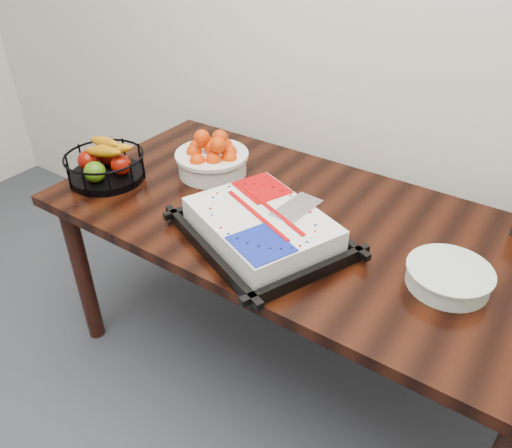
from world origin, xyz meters
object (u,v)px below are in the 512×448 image
Objects in this scene: cake_tray at (261,228)px; tangerine_bowl at (212,155)px; plate_stack at (448,277)px; table at (298,236)px; fruit_basket at (105,164)px.

cake_tray is 2.19× the size of tangerine_bowl.
plate_stack is at bearing -8.60° from tangerine_bowl.
table is 0.56m from plate_stack.
cake_tray is 2.59× the size of plate_stack.
cake_tray is at bearing -167.95° from plate_stack.
fruit_basket is (-0.73, -0.00, 0.02)m from cake_tray.
fruit_basket is 1.31m from plate_stack.
tangerine_bowl is at bearing 171.40° from plate_stack.
fruit_basket is at bearing -138.51° from tangerine_bowl.
table is 0.49m from tangerine_bowl.
tangerine_bowl is at bearing 41.49° from fruit_basket.
fruit_basket is at bearing -165.53° from table.
plate_stack reaches higher than table.
cake_tray is 0.73m from fruit_basket.
cake_tray is at bearing -98.88° from table.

